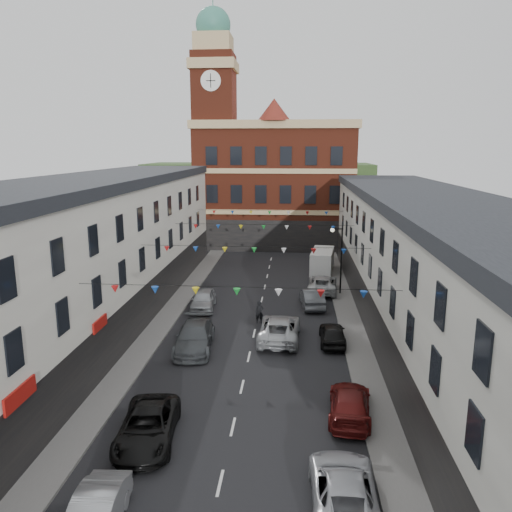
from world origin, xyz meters
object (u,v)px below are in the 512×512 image
(car_left_e, at_px, (203,300))
(car_right_e, at_px, (312,298))
(street_lamp, at_px, (339,252))
(car_right_f, at_px, (322,284))
(moving_car, at_px, (279,328))
(car_right_c, at_px, (350,403))
(car_right_d, at_px, (333,334))
(car_left_d, at_px, (195,337))
(car_right_b, at_px, (344,490))
(white_van, at_px, (322,262))
(pedestrian, at_px, (259,312))
(car_left_c, at_px, (148,426))

(car_left_e, height_order, car_right_e, car_right_e)
(street_lamp, distance_m, car_right_e, 5.30)
(car_right_f, bearing_deg, moving_car, 77.60)
(car_right_c, bearing_deg, car_right_d, -83.09)
(car_left_d, xyz_separation_m, car_right_b, (8.23, -13.96, -0.10))
(car_left_d, height_order, car_right_e, car_left_d)
(car_right_d, relative_size, car_right_f, 0.75)
(car_left_e, height_order, white_van, white_van)
(pedestrian, bearing_deg, car_right_b, -85.91)
(car_left_e, xyz_separation_m, car_right_f, (9.81, 5.60, -0.00))
(car_right_f, bearing_deg, car_right_b, 92.72)
(car_left_e, xyz_separation_m, car_right_c, (10.04, -15.78, -0.07))
(street_lamp, bearing_deg, pedestrian, -129.09)
(car_right_e, bearing_deg, car_left_c, 62.95)
(car_right_c, bearing_deg, car_left_c, 22.92)
(street_lamp, bearing_deg, car_right_c, -92.91)
(street_lamp, relative_size, car_left_e, 1.33)
(car_left_e, bearing_deg, car_left_c, -90.84)
(car_right_d, height_order, car_right_e, car_right_e)
(car_right_f, xyz_separation_m, moving_car, (-3.47, -11.75, 0.04))
(car_left_d, distance_m, pedestrian, 6.44)
(car_right_f, bearing_deg, car_left_e, 33.76)
(car_right_d, bearing_deg, car_right_e, -81.63)
(street_lamp, distance_m, car_right_d, 11.93)
(car_left_c, xyz_separation_m, moving_car, (5.40, 12.43, 0.08))
(car_right_e, xyz_separation_m, pedestrian, (-4.00, -4.23, 0.06))
(car_left_d, distance_m, moving_car, 5.76)
(car_left_d, relative_size, car_right_e, 1.20)
(street_lamp, distance_m, car_right_c, 20.91)
(car_right_c, distance_m, white_van, 28.43)
(car_left_c, xyz_separation_m, car_right_c, (9.10, 2.80, -0.02))
(car_left_c, xyz_separation_m, car_left_e, (-0.94, 18.58, 0.04))
(street_lamp, bearing_deg, car_left_c, -113.42)
(white_van, bearing_deg, car_left_d, -106.50)
(car_right_f, relative_size, white_van, 1.01)
(car_right_f, height_order, white_van, white_van)
(street_lamp, relative_size, car_right_b, 1.15)
(car_left_c, relative_size, car_right_d, 1.26)
(car_left_c, bearing_deg, car_right_c, 11.22)
(car_right_d, xyz_separation_m, white_van, (0.27, 19.21, 0.51))
(car_right_e, bearing_deg, street_lamp, -128.72)
(car_left_d, distance_m, car_left_e, 8.20)
(car_right_f, xyz_separation_m, pedestrian, (-5.06, -8.55, 0.07))
(car_left_e, height_order, moving_car, moving_car)
(street_lamp, height_order, car_right_f, street_lamp)
(car_right_d, bearing_deg, street_lamp, -95.84)
(car_left_e, relative_size, car_right_c, 0.93)
(car_right_b, relative_size, car_right_e, 1.11)
(car_right_e, bearing_deg, white_van, -102.54)
(car_right_f, distance_m, pedestrian, 9.94)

